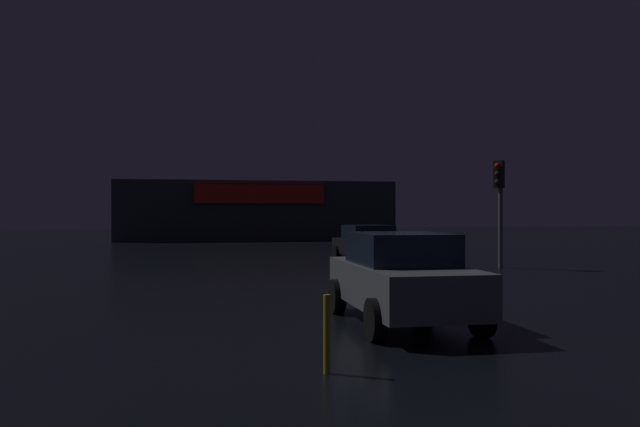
{
  "coord_description": "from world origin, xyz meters",
  "views": [
    {
      "loc": [
        -4.86,
        -14.86,
        1.96
      ],
      "look_at": [
        -1.14,
        3.53,
        1.9
      ],
      "focal_mm": 35.83,
      "sensor_mm": 36.0,
      "label": 1
    }
  ],
  "objects_px": {
    "store_building": "(255,211)",
    "traffic_signal_opposite": "(499,193)",
    "car_far": "(369,244)",
    "car_near": "(402,277)"
  },
  "relations": [
    {
      "from": "store_building",
      "to": "car_far",
      "type": "height_order",
      "value": "store_building"
    },
    {
      "from": "store_building",
      "to": "traffic_signal_opposite",
      "type": "bearing_deg",
      "value": -76.69
    },
    {
      "from": "store_building",
      "to": "car_near",
      "type": "bearing_deg",
      "value": -91.4
    },
    {
      "from": "store_building",
      "to": "traffic_signal_opposite",
      "type": "xyz_separation_m",
      "value": [
        5.97,
        -25.24,
        0.57
      ]
    },
    {
      "from": "car_near",
      "to": "car_far",
      "type": "bearing_deg",
      "value": 76.73
    },
    {
      "from": "store_building",
      "to": "car_far",
      "type": "bearing_deg",
      "value": -84.54
    },
    {
      "from": "traffic_signal_opposite",
      "to": "car_near",
      "type": "xyz_separation_m",
      "value": [
        -6.82,
        -9.71,
        -1.78
      ]
    },
    {
      "from": "store_building",
      "to": "car_far",
      "type": "relative_size",
      "value": 4.56
    },
    {
      "from": "store_building",
      "to": "car_near",
      "type": "xyz_separation_m",
      "value": [
        -0.85,
        -34.95,
        -1.21
      ]
    },
    {
      "from": "traffic_signal_opposite",
      "to": "car_near",
      "type": "distance_m",
      "value": 12.0
    }
  ]
}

